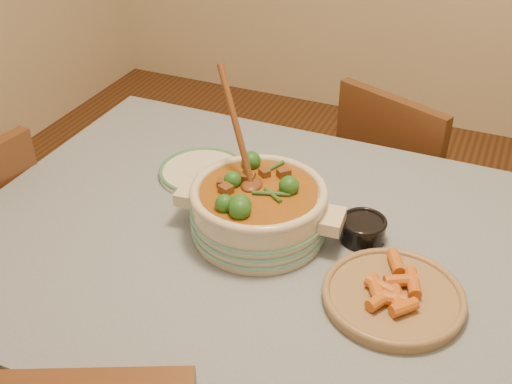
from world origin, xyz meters
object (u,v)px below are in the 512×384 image
condiment_bowl (363,228)px  fried_plate (394,294)px  stew_casserole (259,206)px  chair_far (399,185)px  dining_table (314,283)px  white_plate (203,171)px

condiment_bowl → fried_plate: size_ratio=0.36×
stew_casserole → condiment_bowl: 0.25m
condiment_bowl → chair_far: 0.78m
dining_table → condiment_bowl: condiment_bowl is taller
dining_table → stew_casserole: stew_casserole is taller
white_plate → chair_far: 0.80m
dining_table → condiment_bowl: bearing=47.9°
stew_casserole → condiment_bowl: (0.23, 0.08, -0.05)m
dining_table → chair_far: (0.04, 0.80, -0.19)m
white_plate → stew_casserole: bearing=-36.7°
condiment_bowl → chair_far: bearing=93.2°
white_plate → condiment_bowl: bearing=-12.5°
dining_table → condiment_bowl: size_ratio=14.03×
condiment_bowl → fried_plate: bearing=-57.1°
dining_table → fried_plate: size_ratio=4.99×
chair_far → white_plate: bearing=77.0°
stew_casserole → chair_far: stew_casserole is taller
stew_casserole → white_plate: (-0.24, 0.18, -0.07)m
chair_far → dining_table: bearing=109.5°
stew_casserole → chair_far: bearing=76.4°
white_plate → condiment_bowl: (0.47, -0.10, 0.02)m
fried_plate → chair_far: bearing=99.9°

